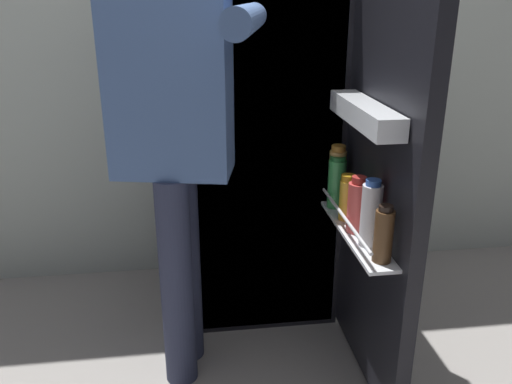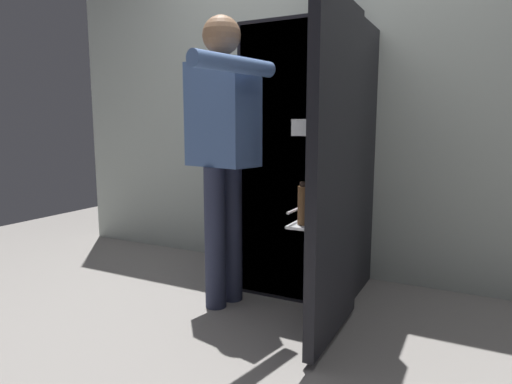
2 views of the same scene
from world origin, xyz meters
TOP-DOWN VIEW (x-y plane):
  - ground_plane at (0.00, 0.00)m, footprint 6.85×6.85m
  - kitchen_wall at (0.00, 0.91)m, footprint 4.40×0.10m
  - refrigerator at (0.03, 0.50)m, footprint 0.74×1.27m
  - person at (-0.32, 0.05)m, footprint 0.53×0.75m

SIDE VIEW (x-z plane):
  - ground_plane at x=0.00m, z-range 0.00..0.00m
  - refrigerator at x=0.03m, z-range 0.00..1.63m
  - person at x=-0.32m, z-range 0.15..1.78m
  - kitchen_wall at x=0.00m, z-range 0.00..2.67m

